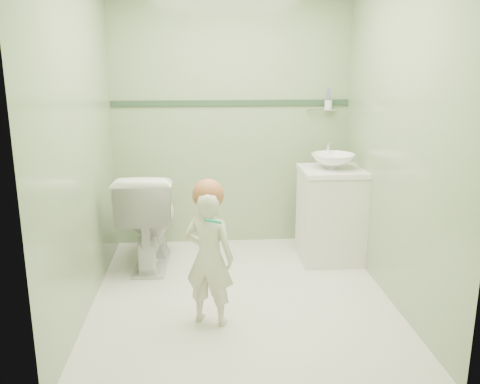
{
  "coord_description": "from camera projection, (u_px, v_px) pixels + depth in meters",
  "views": [
    {
      "loc": [
        -0.28,
        -3.5,
        1.73
      ],
      "look_at": [
        0.0,
        0.15,
        0.78
      ],
      "focal_mm": 38.08,
      "sensor_mm": 36.0,
      "label": 1
    }
  ],
  "objects": [
    {
      "name": "ground",
      "position": [
        242.0,
        297.0,
        3.84
      ],
      "size": [
        2.5,
        2.5,
        0.0
      ],
      "primitive_type": "plane",
      "color": "silver",
      "rests_on": "ground"
    },
    {
      "name": "room_shell",
      "position": [
        242.0,
        139.0,
        3.54
      ],
      "size": [
        2.5,
        2.54,
        2.4
      ],
      "color": "#89AD7B",
      "rests_on": "ground"
    },
    {
      "name": "trim_stripe",
      "position": [
        231.0,
        103.0,
        4.69
      ],
      "size": [
        2.2,
        0.02,
        0.05
      ],
      "primitive_type": "cube",
      "color": "#2B4730",
      "rests_on": "room_shell"
    },
    {
      "name": "vanity",
      "position": [
        330.0,
        216.0,
        4.47
      ],
      "size": [
        0.52,
        0.5,
        0.8
      ],
      "primitive_type": "cube",
      "color": "silver",
      "rests_on": "ground"
    },
    {
      "name": "counter",
      "position": [
        332.0,
        171.0,
        4.37
      ],
      "size": [
        0.54,
        0.52,
        0.04
      ],
      "primitive_type": "cube",
      "color": "white",
      "rests_on": "vanity"
    },
    {
      "name": "basin",
      "position": [
        333.0,
        161.0,
        4.35
      ],
      "size": [
        0.37,
        0.37,
        0.13
      ],
      "primitive_type": "imported",
      "color": "white",
      "rests_on": "counter"
    },
    {
      "name": "faucet",
      "position": [
        328.0,
        148.0,
        4.51
      ],
      "size": [
        0.03,
        0.13,
        0.18
      ],
      "color": "silver",
      "rests_on": "counter"
    },
    {
      "name": "cup_holder",
      "position": [
        327.0,
        105.0,
        4.71
      ],
      "size": [
        0.26,
        0.07,
        0.21
      ],
      "color": "silver",
      "rests_on": "room_shell"
    },
    {
      "name": "toilet",
      "position": [
        149.0,
        218.0,
        4.36
      ],
      "size": [
        0.49,
        0.84,
        0.84
      ],
      "primitive_type": "imported",
      "rotation": [
        0.0,
        0.0,
        3.11
      ],
      "color": "white",
      "rests_on": "ground"
    },
    {
      "name": "toddler",
      "position": [
        209.0,
        258.0,
        3.36
      ],
      "size": [
        0.4,
        0.33,
        0.93
      ],
      "primitive_type": "imported",
      "rotation": [
        0.0,
        0.0,
        2.76
      ],
      "color": "beige",
      "rests_on": "ground"
    },
    {
      "name": "hair_cap",
      "position": [
        208.0,
        195.0,
        3.28
      ],
      "size": [
        0.21,
        0.21,
        0.21
      ],
      "primitive_type": "sphere",
      "color": "#9D5B37",
      "rests_on": "toddler"
    },
    {
      "name": "teal_toothbrush",
      "position": [
        212.0,
        220.0,
        3.15
      ],
      "size": [
        0.11,
        0.14,
        0.08
      ],
      "color": "#0B9472",
      "rests_on": "toddler"
    }
  ]
}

